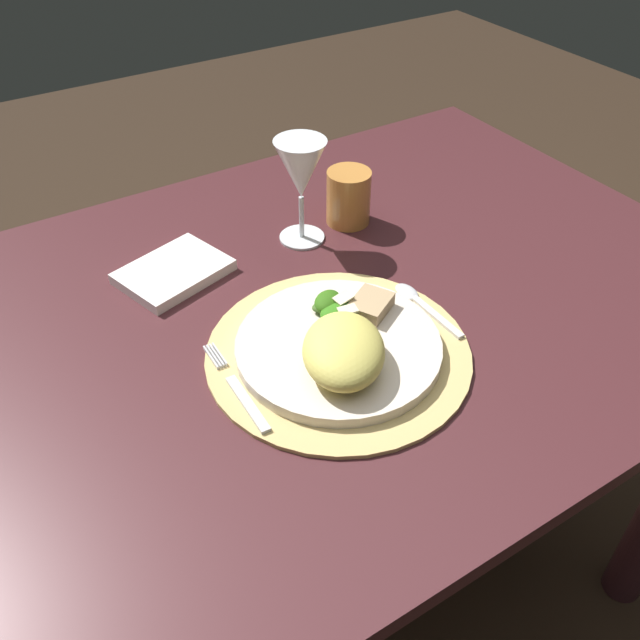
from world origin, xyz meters
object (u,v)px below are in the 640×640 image
(dinner_plate, at_px, (341,345))
(wine_glass, at_px, (301,173))
(fork, at_px, (238,390))
(amber_tumbler, at_px, (348,197))
(dining_table, at_px, (298,388))
(spoon, at_px, (418,301))
(napkin, at_px, (174,272))

(dinner_plate, xyz_separation_m, wine_glass, (0.09, 0.26, 0.10))
(fork, bearing_deg, dinner_plate, -1.09)
(wine_glass, xyz_separation_m, amber_tumbler, (0.09, 0.00, -0.07))
(dining_table, xyz_separation_m, wine_glass, (0.10, 0.15, 0.27))
(dining_table, relative_size, fork, 7.75)
(spoon, distance_m, napkin, 0.36)
(wine_glass, distance_m, amber_tumbler, 0.11)
(fork, height_order, wine_glass, wine_glass)
(spoon, bearing_deg, napkin, 136.93)
(dining_table, height_order, napkin, napkin)
(fork, relative_size, spoon, 1.22)
(wine_glass, bearing_deg, spoon, -78.05)
(spoon, bearing_deg, amber_tumbler, 80.03)
(dining_table, distance_m, fork, 0.24)
(dinner_plate, bearing_deg, spoon, 10.00)
(dining_table, height_order, amber_tumbler, amber_tumbler)
(dining_table, relative_size, dinner_plate, 4.93)
(napkin, relative_size, amber_tumbler, 1.68)
(dining_table, height_order, spoon, spoon)
(wine_glass, relative_size, amber_tumbler, 1.87)
(dining_table, bearing_deg, napkin, 124.64)
(napkin, height_order, amber_tumbler, amber_tumbler)
(fork, distance_m, amber_tumbler, 0.42)
(fork, distance_m, spoon, 0.29)
(wine_glass, bearing_deg, fork, -133.31)
(dinner_plate, distance_m, amber_tumbler, 0.32)
(spoon, height_order, napkin, napkin)
(spoon, distance_m, wine_glass, 0.26)
(napkin, bearing_deg, spoon, -43.07)
(amber_tumbler, bearing_deg, wine_glass, -177.06)
(fork, xyz_separation_m, napkin, (0.03, 0.27, -0.00))
(napkin, xyz_separation_m, amber_tumbler, (0.30, -0.01, 0.04))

